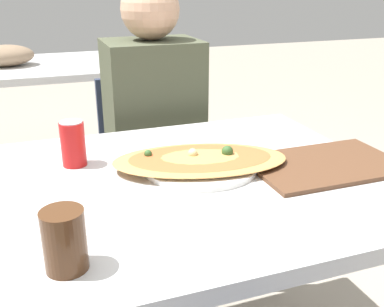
# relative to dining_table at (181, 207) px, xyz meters

# --- Properties ---
(dining_table) EXTENTS (1.08, 0.86, 0.75)m
(dining_table) POSITION_rel_dining_table_xyz_m (0.00, 0.00, 0.00)
(dining_table) COLOR silver
(dining_table) RESTS_ON ground_plane
(chair_far_seated) EXTENTS (0.40, 0.40, 0.84)m
(chair_far_seated) POSITION_rel_dining_table_xyz_m (0.11, 0.76, -0.19)
(chair_far_seated) COLOR #2D3851
(chair_far_seated) RESTS_ON ground_plane
(person_seated) EXTENTS (0.36, 0.30, 1.23)m
(person_seated) POSITION_rel_dining_table_xyz_m (0.11, 0.65, 0.06)
(person_seated) COLOR #2D2D38
(person_seated) RESTS_ON ground_plane
(pizza_main) EXTENTS (0.51, 0.34, 0.06)m
(pizza_main) POSITION_rel_dining_table_xyz_m (0.07, 0.05, 0.10)
(pizza_main) COLOR white
(pizza_main) RESTS_ON dining_table
(soda_can) EXTENTS (0.07, 0.07, 0.12)m
(soda_can) POSITION_rel_dining_table_xyz_m (-0.24, 0.19, 0.14)
(soda_can) COLOR red
(soda_can) RESTS_ON dining_table
(drink_glass) EXTENTS (0.08, 0.08, 0.11)m
(drink_glass) POSITION_rel_dining_table_xyz_m (-0.31, -0.29, 0.14)
(drink_glass) COLOR #4C2D19
(drink_glass) RESTS_ON dining_table
(serving_tray) EXTENTS (0.41, 0.26, 0.01)m
(serving_tray) POSITION_rel_dining_table_xyz_m (0.40, -0.05, 0.09)
(serving_tray) COLOR brown
(serving_tray) RESTS_ON dining_table
(background_table) EXTENTS (1.10, 0.80, 0.87)m
(background_table) POSITION_rel_dining_table_xyz_m (-0.28, 1.83, 0.02)
(background_table) COLOR silver
(background_table) RESTS_ON ground_plane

